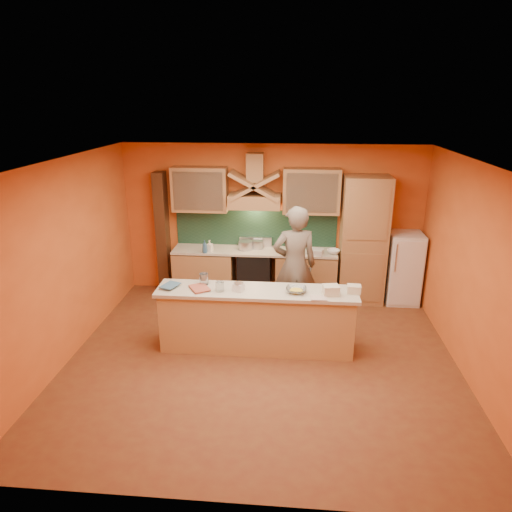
# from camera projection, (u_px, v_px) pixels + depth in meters

# --- Properties ---
(floor) EXTENTS (5.50, 5.00, 0.01)m
(floor) POSITION_uv_depth(u_px,v_px,m) (262.00, 359.00, 6.58)
(floor) COLOR brown
(floor) RESTS_ON ground
(ceiling) EXTENTS (5.50, 5.00, 0.01)m
(ceiling) POSITION_uv_depth(u_px,v_px,m) (263.00, 162.00, 5.66)
(ceiling) COLOR white
(ceiling) RESTS_ON wall_back
(wall_back) EXTENTS (5.50, 0.02, 2.80)m
(wall_back) POSITION_uv_depth(u_px,v_px,m) (272.00, 221.00, 8.47)
(wall_back) COLOR orange
(wall_back) RESTS_ON floor
(wall_front) EXTENTS (5.50, 0.02, 2.80)m
(wall_front) POSITION_uv_depth(u_px,v_px,m) (240.00, 374.00, 3.76)
(wall_front) COLOR orange
(wall_front) RESTS_ON floor
(wall_left) EXTENTS (0.02, 5.00, 2.80)m
(wall_left) POSITION_uv_depth(u_px,v_px,m) (65.00, 262.00, 6.34)
(wall_left) COLOR orange
(wall_left) RESTS_ON floor
(wall_right) EXTENTS (0.02, 5.00, 2.80)m
(wall_right) POSITION_uv_depth(u_px,v_px,m) (474.00, 274.00, 5.89)
(wall_right) COLOR orange
(wall_right) RESTS_ON floor
(base_cabinet_left) EXTENTS (1.10, 0.60, 0.86)m
(base_cabinet_left) POSITION_uv_depth(u_px,v_px,m) (205.00, 273.00, 8.61)
(base_cabinet_left) COLOR #AE7D4F
(base_cabinet_left) RESTS_ON floor
(base_cabinet_right) EXTENTS (1.10, 0.60, 0.86)m
(base_cabinet_right) POSITION_uv_depth(u_px,v_px,m) (306.00, 276.00, 8.45)
(base_cabinet_right) COLOR #AE7D4F
(base_cabinet_right) RESTS_ON floor
(counter_top) EXTENTS (3.00, 0.62, 0.04)m
(counter_top) POSITION_uv_depth(u_px,v_px,m) (255.00, 251.00, 8.38)
(counter_top) COLOR beige
(counter_top) RESTS_ON base_cabinet_left
(stove) EXTENTS (0.60, 0.58, 0.90)m
(stove) POSITION_uv_depth(u_px,v_px,m) (255.00, 274.00, 8.52)
(stove) COLOR black
(stove) RESTS_ON floor
(backsplash) EXTENTS (3.00, 0.03, 0.70)m
(backsplash) POSITION_uv_depth(u_px,v_px,m) (256.00, 228.00, 8.53)
(backsplash) COLOR #183627
(backsplash) RESTS_ON wall_back
(range_hood) EXTENTS (0.92, 0.50, 0.24)m
(range_hood) POSITION_uv_depth(u_px,v_px,m) (255.00, 201.00, 8.12)
(range_hood) COLOR #AE7D4F
(range_hood) RESTS_ON wall_back
(hood_chimney) EXTENTS (0.30, 0.30, 0.50)m
(hood_chimney) POSITION_uv_depth(u_px,v_px,m) (255.00, 167.00, 8.02)
(hood_chimney) COLOR #AE7D4F
(hood_chimney) RESTS_ON wall_back
(upper_cabinet_left) EXTENTS (1.00, 0.35, 0.80)m
(upper_cabinet_left) POSITION_uv_depth(u_px,v_px,m) (200.00, 189.00, 8.21)
(upper_cabinet_left) COLOR #AE7D4F
(upper_cabinet_left) RESTS_ON wall_back
(upper_cabinet_right) EXTENTS (1.00, 0.35, 0.80)m
(upper_cabinet_right) POSITION_uv_depth(u_px,v_px,m) (311.00, 191.00, 8.05)
(upper_cabinet_right) COLOR #AE7D4F
(upper_cabinet_right) RESTS_ON wall_back
(pantry_column) EXTENTS (0.80, 0.60, 2.30)m
(pantry_column) POSITION_uv_depth(u_px,v_px,m) (363.00, 240.00, 8.14)
(pantry_column) COLOR #AE7D4F
(pantry_column) RESTS_ON floor
(fridge) EXTENTS (0.58, 0.60, 1.30)m
(fridge) POSITION_uv_depth(u_px,v_px,m) (403.00, 268.00, 8.24)
(fridge) COLOR white
(fridge) RESTS_ON floor
(trim_column_left) EXTENTS (0.20, 0.30, 2.30)m
(trim_column_left) POSITION_uv_depth(u_px,v_px,m) (163.00, 233.00, 8.58)
(trim_column_left) COLOR #472816
(trim_column_left) RESTS_ON floor
(island_body) EXTENTS (2.80, 0.55, 0.88)m
(island_body) POSITION_uv_depth(u_px,v_px,m) (257.00, 321.00, 6.72)
(island_body) COLOR tan
(island_body) RESTS_ON floor
(island_top) EXTENTS (2.90, 0.62, 0.05)m
(island_top) POSITION_uv_depth(u_px,v_px,m) (257.00, 291.00, 6.57)
(island_top) COLOR beige
(island_top) RESTS_ON island_body
(person) EXTENTS (0.79, 0.60, 1.97)m
(person) POSITION_uv_depth(u_px,v_px,m) (295.00, 265.00, 7.40)
(person) COLOR #70665B
(person) RESTS_ON floor
(pot_large) EXTENTS (0.27, 0.27, 0.16)m
(pot_large) POSITION_uv_depth(u_px,v_px,m) (246.00, 246.00, 8.38)
(pot_large) COLOR silver
(pot_large) RESTS_ON stove
(pot_small) EXTENTS (0.23, 0.23, 0.15)m
(pot_small) POSITION_uv_depth(u_px,v_px,m) (257.00, 245.00, 8.43)
(pot_small) COLOR #BABAC1
(pot_small) RESTS_ON stove
(soap_bottle_a) EXTENTS (0.12, 0.12, 0.21)m
(soap_bottle_a) POSITION_uv_depth(u_px,v_px,m) (210.00, 246.00, 8.24)
(soap_bottle_a) COLOR white
(soap_bottle_a) RESTS_ON counter_top
(soap_bottle_b) EXTENTS (0.12, 0.12, 0.23)m
(soap_bottle_b) POSITION_uv_depth(u_px,v_px,m) (205.00, 247.00, 8.16)
(soap_bottle_b) COLOR #325F8B
(soap_bottle_b) RESTS_ON counter_top
(bowl_back) EXTENTS (0.24, 0.24, 0.07)m
(bowl_back) POSITION_uv_depth(u_px,v_px,m) (333.00, 252.00, 8.15)
(bowl_back) COLOR white
(bowl_back) RESTS_ON counter_top
(dish_rack) EXTENTS (0.32, 0.27, 0.10)m
(dish_rack) POSITION_uv_depth(u_px,v_px,m) (315.00, 252.00, 8.10)
(dish_rack) COLOR silver
(dish_rack) RESTS_ON counter_top
(book_lower) EXTENTS (0.37, 0.40, 0.03)m
(book_lower) POSITION_uv_depth(u_px,v_px,m) (192.00, 290.00, 6.52)
(book_lower) COLOR #AA503C
(book_lower) RESTS_ON island_top
(book_upper) EXTENTS (0.29, 0.34, 0.02)m
(book_upper) POSITION_uv_depth(u_px,v_px,m) (165.00, 284.00, 6.67)
(book_upper) COLOR #3F688B
(book_upper) RESTS_ON island_top
(jar_large) EXTENTS (0.17, 0.17, 0.17)m
(jar_large) POSITION_uv_depth(u_px,v_px,m) (204.00, 279.00, 6.72)
(jar_large) COLOR silver
(jar_large) RESTS_ON island_top
(jar_small) EXTENTS (0.16, 0.16, 0.14)m
(jar_small) POSITION_uv_depth(u_px,v_px,m) (220.00, 287.00, 6.50)
(jar_small) COLOR silver
(jar_small) RESTS_ON island_top
(kitchen_scale) EXTENTS (0.17, 0.17, 0.11)m
(kitchen_scale) POSITION_uv_depth(u_px,v_px,m) (239.00, 287.00, 6.51)
(kitchen_scale) COLOR white
(kitchen_scale) RESTS_ON island_top
(mixing_bowl) EXTENTS (0.31, 0.31, 0.07)m
(mixing_bowl) POSITION_uv_depth(u_px,v_px,m) (296.00, 290.00, 6.47)
(mixing_bowl) COLOR white
(mixing_bowl) RESTS_ON island_top
(cloth) EXTENTS (0.23, 0.17, 0.01)m
(cloth) POSITION_uv_depth(u_px,v_px,m) (319.00, 298.00, 6.27)
(cloth) COLOR beige
(cloth) RESTS_ON island_top
(grocery_bag_a) EXTENTS (0.24, 0.21, 0.14)m
(grocery_bag_a) POSITION_uv_depth(u_px,v_px,m) (331.00, 290.00, 6.36)
(grocery_bag_a) COLOR beige
(grocery_bag_a) RESTS_ON island_top
(grocery_bag_b) EXTENTS (0.20, 0.16, 0.12)m
(grocery_bag_b) POSITION_uv_depth(u_px,v_px,m) (354.00, 289.00, 6.44)
(grocery_bag_b) COLOR beige
(grocery_bag_b) RESTS_ON island_top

